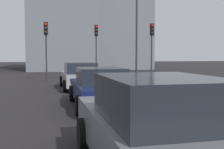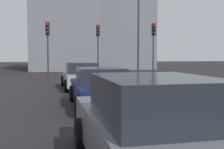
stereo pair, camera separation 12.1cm
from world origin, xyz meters
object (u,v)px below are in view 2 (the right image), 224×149
at_px(car_silver_right_lead, 81,76).
at_px(car_grey_right_third, 150,130).
at_px(car_navy_right_second, 100,88).
at_px(traffic_light_near_right, 48,39).
at_px(traffic_light_near_left, 154,40).
at_px(street_lamp_kerbside, 138,20).
at_px(traffic_light_far_left, 98,40).

distance_m(car_silver_right_lead, car_grey_right_third, 11.85).
height_order(car_navy_right_second, car_grey_right_third, car_grey_right_third).
relative_size(car_grey_right_third, traffic_light_near_right, 1.14).
bearing_deg(traffic_light_near_left, car_silver_right_lead, -54.65).
xyz_separation_m(car_silver_right_lead, car_grey_right_third, (-11.85, -0.04, 0.04)).
bearing_deg(street_lamp_kerbside, car_navy_right_second, 157.65).
distance_m(traffic_light_near_left, traffic_light_far_left, 4.55).
distance_m(traffic_light_near_left, traffic_light_near_right, 7.86).
distance_m(car_silver_right_lead, traffic_light_far_left, 7.50).
bearing_deg(traffic_light_far_left, car_navy_right_second, -7.83).
bearing_deg(car_grey_right_third, traffic_light_far_left, -7.52).
distance_m(car_navy_right_second, traffic_light_near_left, 12.07).
distance_m(car_grey_right_third, street_lamp_kerbside, 19.91).
distance_m(traffic_light_near_right, street_lamp_kerbside, 7.95).
xyz_separation_m(car_navy_right_second, car_grey_right_third, (-6.05, 0.14, 0.05)).
height_order(car_grey_right_third, traffic_light_near_left, traffic_light_near_left).
height_order(traffic_light_near_right, street_lamp_kerbside, street_lamp_kerbside).
height_order(car_navy_right_second, street_lamp_kerbside, street_lamp_kerbside).
relative_size(car_grey_right_third, street_lamp_kerbside, 0.57).
height_order(car_navy_right_second, traffic_light_near_right, traffic_light_near_right).
bearing_deg(car_silver_right_lead, traffic_light_near_right, 21.69).
relative_size(car_silver_right_lead, car_grey_right_third, 0.97).
bearing_deg(traffic_light_far_left, car_grey_right_third, -5.65).
height_order(car_silver_right_lead, traffic_light_far_left, traffic_light_far_left).
height_order(car_silver_right_lead, traffic_light_near_left, traffic_light_near_left).
height_order(traffic_light_near_left, traffic_light_near_right, traffic_light_near_left).
bearing_deg(street_lamp_kerbside, car_grey_right_third, 164.05).
bearing_deg(car_silver_right_lead, car_navy_right_second, 179.83).
bearing_deg(car_navy_right_second, traffic_light_near_right, 11.24).
distance_m(car_navy_right_second, traffic_light_far_left, 12.99).
bearing_deg(car_grey_right_third, car_navy_right_second, -2.92).
xyz_separation_m(car_grey_right_third, traffic_light_near_right, (16.30, 1.99, 2.26)).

